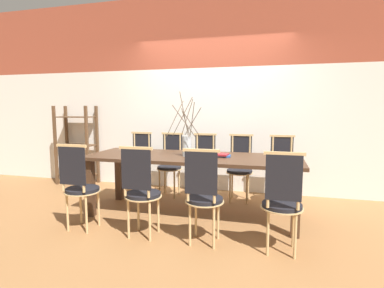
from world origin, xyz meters
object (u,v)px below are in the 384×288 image
dining_table (192,163)px  vase_centerpiece (187,144)px  shelving_rack (77,145)px  chair_near_center (203,194)px  chair_far_center (204,164)px  book_stack (220,155)px

dining_table → vase_centerpiece: 0.25m
dining_table → shelving_rack: 2.66m
chair_near_center → shelving_rack: shelving_rack is taller
dining_table → chair_far_center: chair_far_center is taller
chair_far_center → book_stack: size_ratio=3.74×
dining_table → chair_near_center: (0.33, -0.79, -0.15)m
shelving_rack → vase_centerpiece: bearing=-24.5°
chair_near_center → vase_centerpiece: bearing=117.2°
shelving_rack → chair_far_center: bearing=-6.2°
dining_table → shelving_rack: bearing=156.7°
chair_far_center → vase_centerpiece: size_ratio=1.23×
chair_far_center → shelving_rack: shelving_rack is taller
book_stack → vase_centerpiece: bearing=-171.3°
chair_near_center → shelving_rack: (-2.77, 1.84, 0.17)m
dining_table → chair_far_center: size_ratio=2.72×
chair_near_center → vase_centerpiece: vase_centerpiece is taller
book_stack → shelving_rack: bearing=159.9°
chair_far_center → book_stack: chair_far_center is taller
chair_far_center → shelving_rack: size_ratio=0.70×
chair_near_center → vase_centerpiece: (-0.39, 0.75, 0.39)m
dining_table → shelving_rack: shelving_rack is taller
chair_near_center → book_stack: bearing=88.4°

